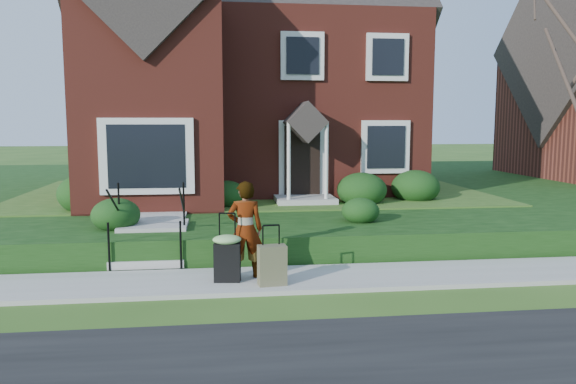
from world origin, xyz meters
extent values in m
plane|color=#2D5119|center=(0.00, 0.00, 0.00)|extent=(120.00, 120.00, 0.00)
cube|color=#9E9B93|center=(0.00, 0.00, 0.04)|extent=(60.00, 1.60, 0.08)
cube|color=black|center=(4.00, 10.90, 0.30)|extent=(44.00, 20.00, 0.60)
cube|color=#9E9B93|center=(-2.50, 5.00, 0.63)|extent=(1.20, 6.00, 0.06)
cube|color=maroon|center=(0.00, 10.00, 3.30)|extent=(10.00, 8.00, 5.40)
cube|color=maroon|center=(-2.80, 5.20, 3.30)|extent=(3.60, 2.40, 5.40)
cube|color=silver|center=(-2.80, 4.05, 2.00)|extent=(2.20, 0.30, 1.80)
cube|color=black|center=(1.20, 5.94, 1.65)|extent=(1.00, 0.12, 2.10)
cube|color=black|center=(3.60, 5.95, 2.10)|extent=(1.40, 0.10, 1.50)
cube|color=#9E9B93|center=(-2.50, 1.00, 0.15)|extent=(1.40, 0.30, 0.15)
cube|color=#9E9B93|center=(-2.50, 1.30, 0.30)|extent=(1.40, 0.30, 0.15)
cube|color=#9E9B93|center=(-2.50, 1.60, 0.45)|extent=(1.40, 0.30, 0.15)
cube|color=#9E9B93|center=(-2.50, 1.90, 0.60)|extent=(1.40, 0.30, 0.15)
cube|color=#9E9B93|center=(-2.50, 2.45, 0.60)|extent=(1.40, 0.80, 0.15)
cylinder|color=black|center=(-3.15, 0.85, 0.53)|extent=(0.04, 0.04, 0.90)
cylinder|color=black|center=(-3.15, 2.05, 1.13)|extent=(0.04, 0.04, 0.90)
cylinder|color=black|center=(-1.85, 0.85, 0.53)|extent=(0.04, 0.04, 0.90)
cylinder|color=black|center=(-1.85, 2.05, 1.13)|extent=(0.04, 0.04, 0.90)
ellipsoid|color=black|center=(-4.38, 4.91, 1.13)|extent=(1.51, 1.51, 1.06)
ellipsoid|color=black|center=(-0.94, 5.11, 0.98)|extent=(1.09, 1.09, 0.76)
ellipsoid|color=black|center=(2.73, 5.18, 1.07)|extent=(1.35, 1.35, 0.95)
ellipsoid|color=black|center=(4.41, 5.65, 1.08)|extent=(1.37, 1.37, 0.96)
ellipsoid|color=black|center=(-3.27, 2.33, 0.95)|extent=(1.01, 1.01, 0.71)
ellipsoid|color=black|center=(2.00, 2.48, 0.90)|extent=(0.84, 0.84, 0.59)
imported|color=#999999|center=(-0.68, 0.10, 0.93)|extent=(0.63, 0.42, 1.71)
cube|color=black|center=(-1.00, -0.12, 0.42)|extent=(0.47, 0.30, 0.67)
cylinder|color=black|center=(-1.00, -0.12, 1.25)|extent=(0.27, 0.06, 0.03)
cylinder|color=black|center=(-1.14, -0.12, 1.00)|extent=(0.02, 0.02, 0.50)
cylinder|color=black|center=(-0.87, -0.12, 1.00)|extent=(0.02, 0.02, 0.50)
cylinder|color=black|center=(-1.16, -0.12, 0.11)|extent=(0.05, 0.06, 0.06)
cylinder|color=black|center=(-0.85, -0.12, 0.11)|extent=(0.05, 0.06, 0.06)
ellipsoid|color=#83B668|center=(-1.00, -0.12, 0.83)|extent=(0.53, 0.46, 0.16)
cube|color=brown|center=(-0.26, -0.43, 0.42)|extent=(0.50, 0.32, 0.67)
cylinder|color=black|center=(-0.26, -0.43, 1.08)|extent=(0.28, 0.06, 0.03)
cylinder|color=black|center=(-0.40, -0.43, 0.92)|extent=(0.02, 0.02, 0.33)
cylinder|color=black|center=(-0.12, -0.43, 0.92)|extent=(0.02, 0.02, 0.33)
cylinder|color=black|center=(-0.42, -0.43, 0.11)|extent=(0.05, 0.06, 0.06)
cylinder|color=black|center=(-0.10, -0.43, 0.11)|extent=(0.05, 0.06, 0.06)
camera|label=1|loc=(-1.13, -9.57, 2.80)|focal=35.00mm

